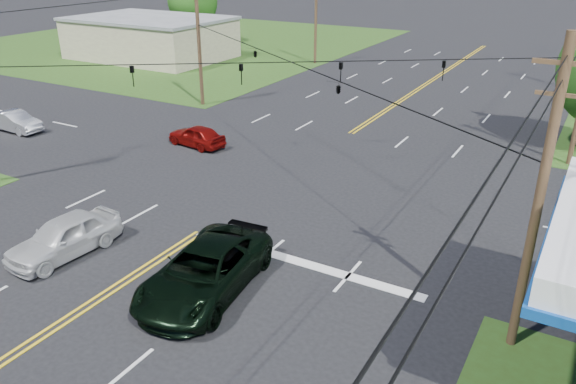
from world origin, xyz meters
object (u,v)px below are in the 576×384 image
Objects in this scene: suv_black at (219,265)px; pickup_white at (64,236)px; tree_far_l at (192,0)px; pole_nw at (199,40)px; pickup_dkgreen at (205,271)px; pole_left_far at (316,12)px; retail_nw at (151,39)px; pole_se at (539,201)px; sedan_silver at (15,121)px.

pickup_white reaches higher than suv_black.
suv_black is (35.00, -42.64, -4.50)m from tree_far_l.
pickup_dkgreen is at bearing -51.97° from pole_nw.
retail_nw is at bearing -160.56° from pole_left_far.
pole_se is 60.88m from tree_far_l.
pickup_dkgreen is 1.31× the size of suv_black.
pole_nw reaches higher than sedan_silver.
retail_nw is 3.41× the size of pickup_white.
pole_nw reaches higher than suv_black.
pole_se is 1.53× the size of pickup_dkgreen.
pole_left_far reaches higher than pickup_white.
suv_black is (33.00, -32.64, -1.31)m from retail_nw.
pole_se is 2.00× the size of suv_black.
pickup_white is at bearing -120.19° from sedan_silver.
pickup_dkgreen is (16.00, -39.46, -4.30)m from pole_left_far.
retail_nw is at bearing 132.68° from pickup_white.
tree_far_l is at bearing 137.66° from pole_se.
tree_far_l is (-19.00, 23.00, 0.28)m from pole_nw.
pole_nw is 2.02× the size of pickup_white.
retail_nw is at bearing -78.69° from tree_far_l.
suv_black is 6.66m from pickup_white.
pole_nw is 1.53× the size of pickup_dkgreen.
sedan_silver is (-22.57, 8.86, -0.19)m from pickup_dkgreen.
pole_left_far is (0.00, 19.00, 0.25)m from pole_nw.
pickup_dkgreen is at bearing -166.20° from pole_se.
pole_nw is at bearing -50.44° from tree_far_l.
sedan_silver is (-22.57, 8.04, -0.02)m from suv_black.
retail_nw is 46.43m from suv_black.
pole_se is (43.00, -31.00, 2.92)m from retail_nw.
tree_far_l is at bearing 127.70° from pickup_white.
pole_left_far reaches higher than pole_se.
suv_black is 1.01× the size of pickup_white.
suv_black is at bearing -109.23° from sedan_silver.
pole_nw is at bearing 120.46° from pickup_dkgreen.
sedan_silver is at bearing 154.25° from pickup_white.
sedan_silver is at bearing -70.23° from tree_far_l.
pickup_white is at bearing -172.06° from suv_black.
suv_black is (16.00, -19.64, -4.22)m from pole_nw.
retail_nw is 1.60× the size of pole_left_far.
suv_black is 23.96m from sedan_silver.
tree_far_l is at bearing 101.31° from retail_nw.
pole_nw is 2.00× the size of suv_black.
sedan_silver is (-6.57, -30.60, -4.50)m from pole_left_far.
tree_far_l reaches higher than pickup_white.
pole_se is 33.46m from sedan_silver.
tree_far_l is 1.86× the size of pickup_white.
tree_far_l is 2.14× the size of sedan_silver.
retail_nw reaches higher than pickup_dkgreen.
tree_far_l is at bearing 121.28° from pickup_dkgreen.
retail_nw is 1.68× the size of pole_se.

